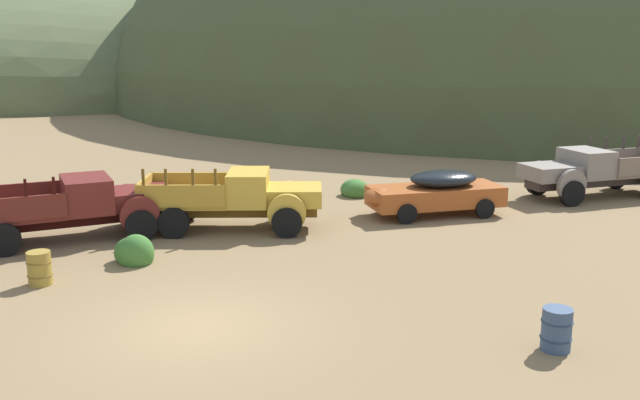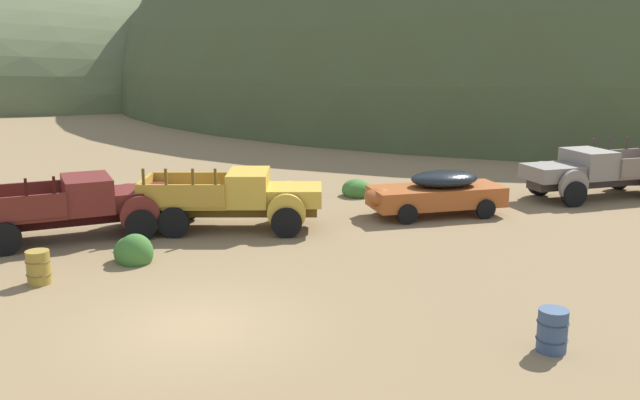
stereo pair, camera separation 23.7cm
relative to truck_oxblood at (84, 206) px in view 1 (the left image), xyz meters
name	(u,v)px [view 1 (the left image)]	position (x,y,z in m)	size (l,w,h in m)	color
ground_plane	(199,327)	(3.15, -7.79, -1.00)	(300.00, 300.00, 0.00)	olive
hill_far_left	(32,93)	(-13.34, 66.71, -1.00)	(87.75, 57.83, 24.61)	#56603D
hill_center	(517,97)	(39.51, 48.73, -1.00)	(85.09, 87.02, 53.42)	#424C2D
truck_oxblood	(84,206)	(0.00, 0.00, 0.00)	(6.54, 3.51, 2.16)	black
truck_faded_yellow	(246,198)	(4.97, 0.03, -0.01)	(5.98, 3.26, 2.16)	brown
car_oxide_orange	(432,192)	(11.49, 0.51, -0.19)	(4.98, 2.22, 1.57)	#A34C1E
truck_primer_gray	(587,172)	(18.37, 1.95, 0.00)	(6.39, 2.91, 2.16)	#3D322D
oil_drum_spare	(556,329)	(9.97, -10.39, -0.57)	(0.62, 0.62, 0.86)	#384C6B
oil_drum_by_truck	(39,268)	(-0.62, -4.29, -0.58)	(0.62, 0.62, 0.86)	olive
bush_between_trucks	(355,190)	(9.68, 4.09, -0.78)	(1.17, 1.21, 0.83)	#3D702D
bush_back_edge	(238,194)	(5.12, 4.41, -0.80)	(0.93, 0.98, 0.77)	#5B8E42
bush_lone_scrub	(444,183)	(13.77, 5.04, -0.83)	(0.82, 0.82, 0.68)	#4C8438
bush_front_left	(133,254)	(1.57, -2.95, -0.75)	(1.10, 1.10, 1.06)	#3D702D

